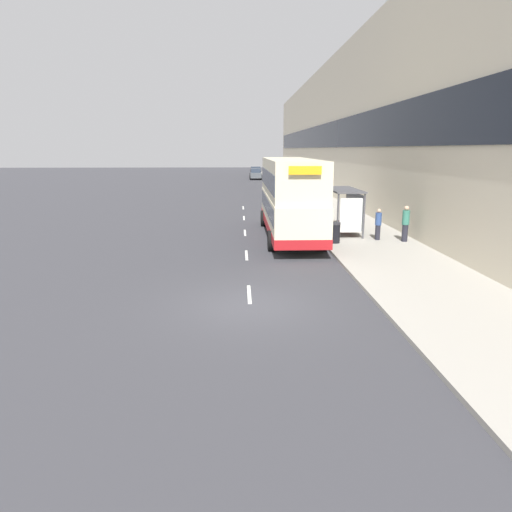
% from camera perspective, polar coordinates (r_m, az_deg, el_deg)
% --- Properties ---
extents(ground_plane, '(220.00, 220.00, 0.00)m').
position_cam_1_polar(ground_plane, '(14.48, -0.75, -6.26)').
color(ground_plane, '#38383D').
extents(pavement, '(5.00, 93.00, 0.14)m').
position_cam_1_polar(pavement, '(52.80, 5.40, 8.02)').
color(pavement, '#A39E93').
rests_on(pavement, ground_plane).
extents(terrace_facade, '(3.10, 93.00, 13.83)m').
position_cam_1_polar(terrace_facade, '(53.29, 9.98, 15.30)').
color(terrace_facade, beige).
rests_on(terrace_facade, ground_plane).
extents(lane_mark_0, '(0.12, 2.00, 0.01)m').
position_cam_1_polar(lane_mark_0, '(15.59, -0.85, -4.79)').
color(lane_mark_0, silver).
rests_on(lane_mark_0, ground_plane).
extents(lane_mark_1, '(0.12, 2.00, 0.01)m').
position_cam_1_polar(lane_mark_1, '(21.23, -1.19, 0.11)').
color(lane_mark_1, silver).
rests_on(lane_mark_1, ground_plane).
extents(lane_mark_2, '(0.12, 2.00, 0.01)m').
position_cam_1_polar(lane_mark_2, '(26.96, -1.39, 2.94)').
color(lane_mark_2, silver).
rests_on(lane_mark_2, ground_plane).
extents(lane_mark_3, '(0.12, 2.00, 0.01)m').
position_cam_1_polar(lane_mark_3, '(32.74, -1.52, 4.77)').
color(lane_mark_3, silver).
rests_on(lane_mark_3, ground_plane).
extents(lane_mark_4, '(0.12, 2.00, 0.01)m').
position_cam_1_polar(lane_mark_4, '(38.54, -1.61, 6.05)').
color(lane_mark_4, silver).
rests_on(lane_mark_4, ground_plane).
extents(bus_shelter, '(1.60, 4.20, 2.48)m').
position_cam_1_polar(bus_shelter, '(26.35, 11.35, 6.55)').
color(bus_shelter, '#4C4C51').
rests_on(bus_shelter, ground_plane).
extents(double_decker_bus_near, '(2.85, 11.31, 4.30)m').
position_cam_1_polar(double_decker_bus_near, '(25.34, 4.27, 7.45)').
color(double_decker_bus_near, beige).
rests_on(double_decker_bus_near, ground_plane).
extents(car_0, '(2.09, 4.38, 1.75)m').
position_cam_1_polar(car_0, '(82.67, -0.05, 10.51)').
color(car_0, black).
rests_on(car_0, ground_plane).
extents(car_1, '(1.93, 3.95, 1.77)m').
position_cam_1_polar(car_1, '(74.66, -0.05, 10.22)').
color(car_1, '#4C5156').
rests_on(car_1, ground_plane).
extents(pedestrian_at_shelter, '(0.37, 0.37, 1.86)m').
position_cam_1_polar(pedestrian_at_shelter, '(24.81, 18.19, 3.91)').
color(pedestrian_at_shelter, '#23232D').
rests_on(pedestrian_at_shelter, ground_plane).
extents(pedestrian_1, '(0.33, 0.33, 1.64)m').
position_cam_1_polar(pedestrian_1, '(24.88, 15.02, 3.89)').
color(pedestrian_1, '#23232D').
rests_on(pedestrian_1, ground_plane).
extents(litter_bin, '(0.55, 0.55, 1.05)m').
position_cam_1_polar(litter_bin, '(23.63, 9.83, 2.91)').
color(litter_bin, black).
rests_on(litter_bin, ground_plane).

